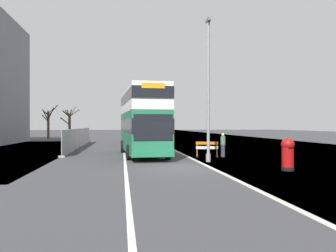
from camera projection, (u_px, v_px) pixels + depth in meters
ground at (189, 168)px, 18.59m from camera, size 140.00×280.00×0.10m
double_decker_bus at (143, 120)px, 25.81m from camera, size 3.28×10.78×4.91m
lamppost_foreground at (208, 94)px, 21.30m from camera, size 0.29×0.70×8.82m
red_pillar_postbox at (288, 153)px, 17.24m from camera, size 0.65×0.65×1.62m
roadworks_barrier at (207, 148)px, 24.55m from camera, size 1.59×0.77×1.09m
construction_site_fence at (79, 138)px, 34.32m from camera, size 0.44×20.60×1.96m
car_oncoming_near at (142, 135)px, 42.55m from camera, size 1.97×4.55×2.26m
car_receding_mid at (133, 134)px, 49.25m from camera, size 2.01×3.88×2.15m
bare_tree_far_verge_near at (69, 122)px, 55.00m from camera, size 3.22×3.03×5.24m
bare_tree_far_verge_mid at (48, 122)px, 55.46m from camera, size 2.45×2.86×5.52m
pedestrian_at_kerb at (223, 145)px, 24.63m from camera, size 0.34×0.34×1.68m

